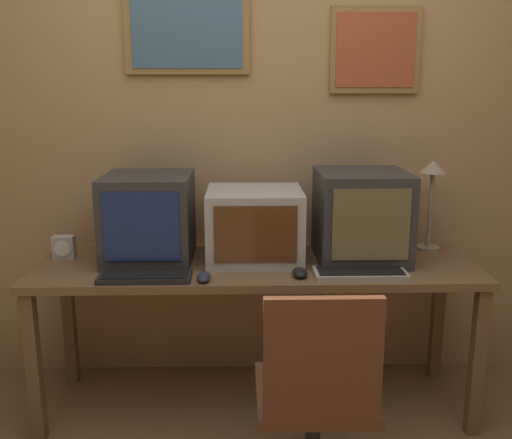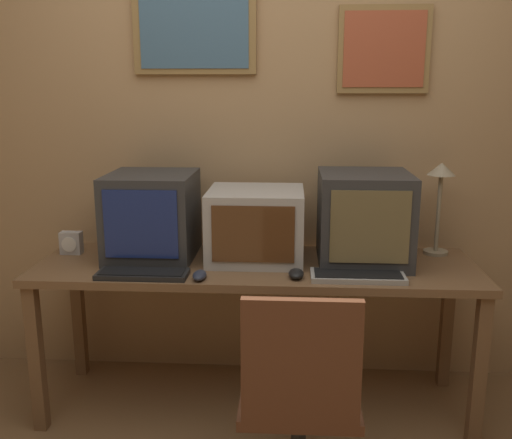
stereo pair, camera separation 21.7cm
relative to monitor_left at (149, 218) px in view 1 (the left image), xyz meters
name	(u,v)px [view 1 (the left image)]	position (x,y,z in m)	size (l,w,h in m)	color
wall_back	(254,131)	(0.50, 0.34, 0.38)	(8.00, 0.08, 2.60)	tan
desk	(256,279)	(0.50, -0.08, -0.28)	(2.03, 0.61, 0.73)	brown
monitor_left	(149,218)	(0.00, 0.00, 0.00)	(0.40, 0.43, 0.40)	#333333
monitor_center	(254,225)	(0.49, -0.01, -0.04)	(0.44, 0.42, 0.33)	#B7B2A8
monitor_right	(361,216)	(0.99, -0.02, 0.01)	(0.41, 0.43, 0.42)	#333333
keyboard_main	(145,277)	(0.02, -0.30, -0.19)	(0.39, 0.14, 0.03)	black
keyboard_side	(360,273)	(0.95, -0.27, -0.19)	(0.40, 0.16, 0.03)	#A8A399
mouse_near_keyboard	(204,277)	(0.27, -0.32, -0.18)	(0.06, 0.11, 0.04)	#282D3D
mouse_far_corner	(300,273)	(0.68, -0.28, -0.18)	(0.07, 0.10, 0.04)	black
desk_clock	(64,247)	(-0.41, 0.02, -0.15)	(0.10, 0.06, 0.11)	#B7B2AD
desk_lamp	(432,184)	(1.37, 0.13, 0.13)	(0.13, 0.13, 0.45)	tan
office_chair	(315,414)	(0.70, -0.78, -0.55)	(0.44, 0.44, 0.88)	black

